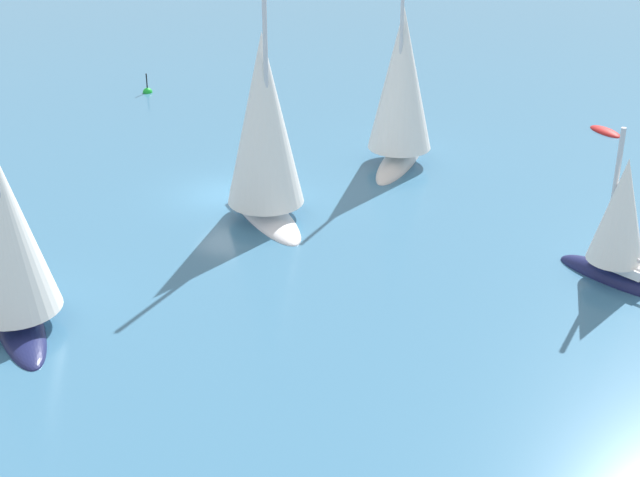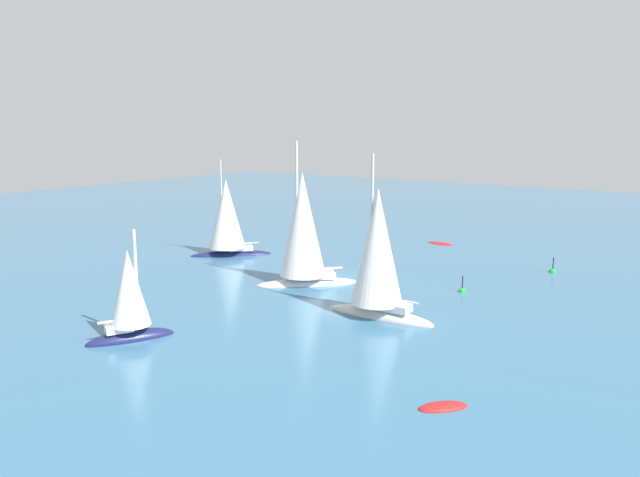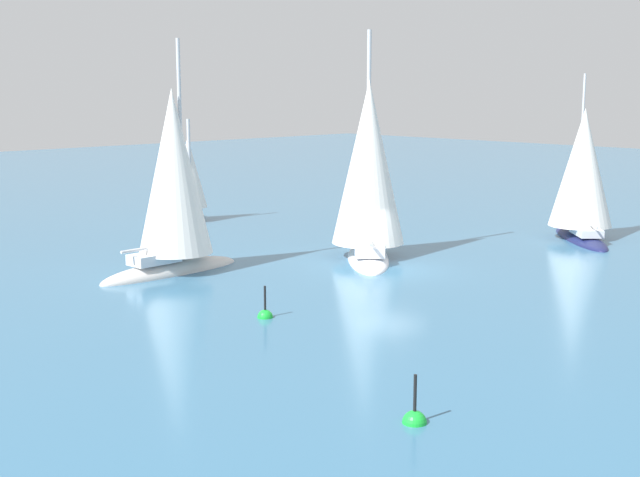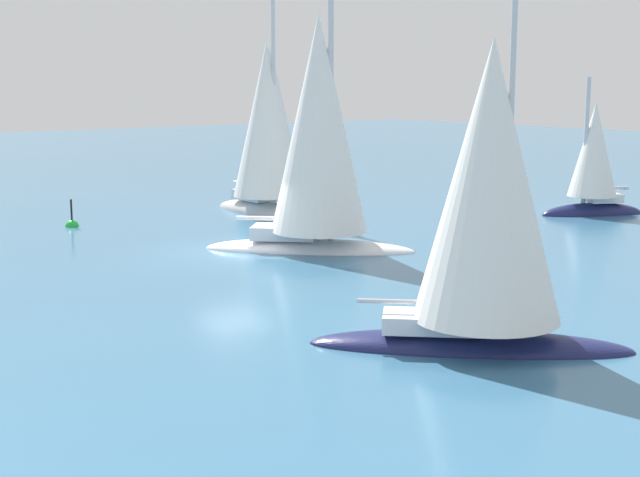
{
  "view_description": "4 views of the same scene",
  "coord_description": "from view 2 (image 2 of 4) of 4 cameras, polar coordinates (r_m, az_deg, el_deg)",
  "views": [
    {
      "loc": [
        18.88,
        -35.91,
        17.38
      ],
      "look_at": [
        6.37,
        -4.17,
        0.76
      ],
      "focal_mm": 52.9,
      "sensor_mm": 36.0,
      "label": 1
    },
    {
      "loc": [
        37.85,
        25.07,
        11.51
      ],
      "look_at": [
        -0.93,
        -2.42,
        2.75
      ],
      "focal_mm": 34.64,
      "sensor_mm": 36.0,
      "label": 2
    },
    {
      "loc": [
        -23.92,
        27.55,
        7.84
      ],
      "look_at": [
        -0.8,
        5.14,
        2.14
      ],
      "focal_mm": 47.93,
      "sensor_mm": 36.0,
      "label": 3
    },
    {
      "loc": [
        -16.44,
        -26.39,
        5.88
      ],
      "look_at": [
        1.04,
        -3.62,
        0.91
      ],
      "focal_mm": 51.17,
      "sensor_mm": 36.0,
      "label": 4
    }
  ],
  "objects": [
    {
      "name": "yacht_1",
      "position": [
        34.97,
        -17.21,
        -5.54
      ],
      "size": [
        4.8,
        3.21,
        6.59
      ],
      "rotation": [
        0.0,
        0.0,
        2.68
      ],
      "color": "#191E4C",
      "rests_on": "ground"
    },
    {
      "name": "mooring_buoy",
      "position": [
        44.54,
        13.0,
        -4.78
      ],
      "size": [
        0.55,
        0.55,
        1.4
      ],
      "color": "green",
      "rests_on": "ground"
    },
    {
      "name": "channel_buoy",
      "position": [
        52.39,
        20.69,
        -2.92
      ],
      "size": [
        0.59,
        0.59,
        1.49
      ],
      "color": "green",
      "rests_on": "ground"
    },
    {
      "name": "skiff_1",
      "position": [
        26.93,
        11.28,
        -15.08
      ],
      "size": [
        2.25,
        2.12,
        0.43
      ],
      "rotation": [
        0.0,
        0.0,
        2.43
      ],
      "color": "#B21E1E",
      "rests_on": "ground"
    },
    {
      "name": "skiff",
      "position": [
        61.86,
        11.06,
        -0.48
      ],
      "size": [
        1.57,
        2.93,
        0.3
      ],
      "rotation": [
        0.0,
        0.0,
        1.42
      ],
      "color": "#B21E1E",
      "rests_on": "ground"
    },
    {
      "name": "sloop",
      "position": [
        37.24,
        5.39,
        -1.77
      ],
      "size": [
        3.26,
        7.05,
        10.41
      ],
      "rotation": [
        0.0,
        0.0,
        4.75
      ],
      "color": "silver",
      "rests_on": "ground"
    },
    {
      "name": "yacht",
      "position": [
        44.65,
        -1.55,
        0.62
      ],
      "size": [
        6.63,
        6.58,
        10.83
      ],
      "rotation": [
        0.0,
        0.0,
        5.5
      ],
      "color": "white",
      "rests_on": "ground"
    },
    {
      "name": "sailboat",
      "position": [
        55.53,
        -8.56,
        1.77
      ],
      "size": [
        6.34,
        6.16,
        8.94
      ],
      "rotation": [
        0.0,
        0.0,
        5.52
      ],
      "color": "#191E4C",
      "rests_on": "ground"
    },
    {
      "name": "ground_plane",
      "position": [
        46.84,
        1.76,
        -3.79
      ],
      "size": [
        160.0,
        160.0,
        0.0
      ],
      "primitive_type": "plane",
      "color": "teal"
    }
  ]
}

